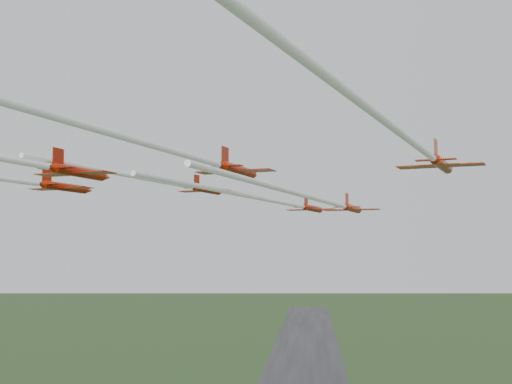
# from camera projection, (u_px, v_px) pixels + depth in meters

# --- Properties ---
(jet_lead) EXTENTS (20.79, 56.81, 2.41)m
(jet_lead) POSITION_uv_depth(u_px,v_px,m) (278.00, 202.00, 100.89)
(jet_lead) COLOR #9C1803
(jet_row2_left) EXTENTS (16.99, 43.65, 2.41)m
(jet_row2_left) POSITION_uv_depth(u_px,v_px,m) (173.00, 184.00, 97.54)
(jet_row2_left) COLOR #9C1803
(jet_row2_right) EXTENTS (18.50, 55.49, 2.34)m
(jet_row2_right) POSITION_uv_depth(u_px,v_px,m) (324.00, 201.00, 84.74)
(jet_row2_right) COLOR #9C1803
(jet_row3_mid) EXTENTS (19.43, 55.28, 2.83)m
(jet_row3_mid) POSITION_uv_depth(u_px,v_px,m) (188.00, 156.00, 72.61)
(jet_row3_mid) COLOR #9C1803
(jet_row3_right) EXTENTS (22.52, 58.96, 2.75)m
(jet_row3_right) POSITION_uv_depth(u_px,v_px,m) (415.00, 144.00, 62.77)
(jet_row3_right) COLOR #9C1803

